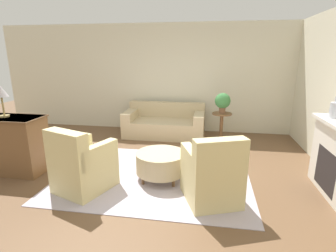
# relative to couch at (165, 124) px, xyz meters

# --- Properties ---
(ground_plane) EXTENTS (16.00, 16.00, 0.00)m
(ground_plane) POSITION_rel_couch_xyz_m (0.23, -2.38, -0.29)
(ground_plane) COLOR brown
(wall_back) EXTENTS (9.88, 0.12, 2.80)m
(wall_back) POSITION_rel_couch_xyz_m (0.23, 0.63, 1.11)
(wall_back) COLOR beige
(wall_back) RESTS_ON ground_plane
(rug) EXTENTS (3.18, 2.41, 0.01)m
(rug) POSITION_rel_couch_xyz_m (0.23, -2.38, -0.29)
(rug) COLOR #BCB2C1
(rug) RESTS_ON ground_plane
(couch) EXTENTS (1.99, 0.97, 0.81)m
(couch) POSITION_rel_couch_xyz_m (0.00, 0.00, 0.00)
(couch) COLOR #C6B289
(couch) RESTS_ON ground_plane
(armchair_left) EXTENTS (0.92, 0.97, 0.99)m
(armchair_left) POSITION_rel_couch_xyz_m (-0.73, -3.01, 0.10)
(armchair_left) COLOR beige
(armchair_left) RESTS_ON rug
(armchair_right) EXTENTS (0.92, 0.97, 0.99)m
(armchair_right) POSITION_rel_couch_xyz_m (1.20, -3.01, 0.10)
(armchair_right) COLOR beige
(armchair_right) RESTS_ON rug
(ottoman_table) EXTENTS (0.82, 0.82, 0.45)m
(ottoman_table) POSITION_rel_couch_xyz_m (0.37, -2.44, -0.00)
(ottoman_table) COLOR #C6B289
(ottoman_table) RESTS_ON rug
(side_table) EXTENTS (0.46, 0.46, 0.69)m
(side_table) POSITION_rel_couch_xyz_m (1.40, -0.27, 0.16)
(side_table) COLOR brown
(side_table) RESTS_ON ground_plane
(dresser) EXTENTS (1.23, 0.60, 0.99)m
(dresser) POSITION_rel_couch_xyz_m (-2.28, -2.58, 0.22)
(dresser) COLOR brown
(dresser) RESTS_ON ground_plane
(potted_plant_on_side_table) EXTENTS (0.36, 0.36, 0.47)m
(potted_plant_on_side_table) POSITION_rel_couch_xyz_m (1.40, -0.27, 0.67)
(potted_plant_on_side_table) COLOR brown
(potted_plant_on_side_table) RESTS_ON side_table
(table_lamp) EXTENTS (0.23, 0.23, 0.54)m
(table_lamp) POSITION_rel_couch_xyz_m (-2.28, -2.58, 1.10)
(table_lamp) COLOR tan
(table_lamp) RESTS_ON dresser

